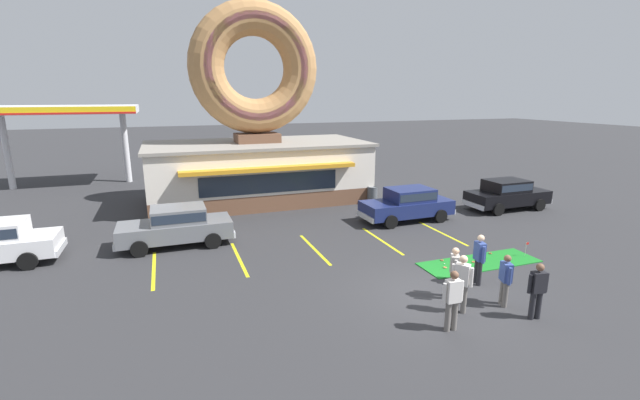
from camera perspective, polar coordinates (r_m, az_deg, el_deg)
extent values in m
plane|color=#2D2D30|center=(13.93, 14.84, -12.06)|extent=(160.00, 160.00, 0.00)
cube|color=brown|center=(25.29, -8.15, 1.07)|extent=(12.00, 6.00, 0.90)
cube|color=silver|center=(24.99, -8.27, 4.65)|extent=(12.00, 6.00, 2.30)
cube|color=gray|center=(24.82, -8.37, 7.45)|extent=(12.30, 6.30, 0.16)
cube|color=orange|center=(21.76, -6.50, 4.15)|extent=(9.00, 0.60, 0.20)
cube|color=#232D3D|center=(22.18, -6.62, 2.23)|extent=(7.20, 0.03, 1.00)
cube|color=brown|center=(24.79, -8.40, 8.21)|extent=(2.40, 1.80, 0.50)
torus|color=#B27F4C|center=(24.72, -8.72, 17.01)|extent=(7.10, 1.90, 7.10)
torus|color=#D8728C|center=(24.30, -8.51, 17.07)|extent=(6.24, 1.05, 6.24)
cube|color=#197523|center=(16.85, 20.49, -7.80)|extent=(4.54, 1.45, 0.03)
torus|color=#D17F47|center=(15.91, 16.32, -8.63)|extent=(0.13, 0.13, 0.04)
torus|color=brown|center=(17.50, 21.03, -6.93)|extent=(0.13, 0.13, 0.04)
torus|color=brown|center=(17.83, 21.77, -6.62)|extent=(0.13, 0.13, 0.04)
torus|color=#D17F47|center=(16.73, 19.78, -7.77)|extent=(0.13, 0.13, 0.04)
torus|color=brown|center=(17.36, 23.68, -7.35)|extent=(0.13, 0.13, 0.04)
torus|color=brown|center=(16.54, 15.95, -7.73)|extent=(0.13, 0.13, 0.04)
sphere|color=white|center=(16.22, 16.26, -8.17)|extent=(0.04, 0.04, 0.04)
cylinder|color=silver|center=(18.01, 25.73, -5.94)|extent=(0.01, 0.01, 0.55)
cube|color=red|center=(17.98, 25.94, -5.24)|extent=(0.12, 0.01, 0.08)
cube|color=slate|center=(18.32, -18.68, -3.78)|extent=(4.40, 1.77, 0.68)
cube|color=slate|center=(18.15, -18.36, -1.82)|extent=(2.10, 1.57, 0.60)
cube|color=#232D3D|center=(18.14, -18.37, -1.76)|extent=(2.02, 1.59, 0.36)
cube|color=silver|center=(18.51, -25.55, -5.04)|extent=(0.10, 1.67, 0.24)
cube|color=silver|center=(18.55, -11.73, -3.89)|extent=(0.10, 1.67, 0.24)
cylinder|color=black|center=(17.63, -22.95, -6.02)|extent=(0.64, 0.22, 0.64)
cylinder|color=black|center=(19.30, -22.74, -4.32)|extent=(0.64, 0.22, 0.64)
cylinder|color=black|center=(17.65, -14.07, -5.28)|extent=(0.64, 0.22, 0.64)
cylinder|color=black|center=(19.32, -14.65, -3.65)|extent=(0.64, 0.22, 0.64)
cube|color=navy|center=(21.19, 11.46, -0.97)|extent=(4.43, 1.83, 0.68)
cube|color=navy|center=(21.12, 11.89, 0.74)|extent=(2.13, 1.60, 0.60)
cube|color=#232D3D|center=(21.12, 11.89, 0.80)|extent=(2.04, 1.62, 0.36)
cube|color=silver|center=(20.18, 6.05, -2.23)|extent=(0.13, 1.67, 0.24)
cube|color=silver|center=(22.50, 16.24, -1.03)|extent=(0.13, 1.67, 0.24)
cylinder|color=black|center=(19.87, 9.42, -2.89)|extent=(0.64, 0.23, 0.64)
cylinder|color=black|center=(21.34, 7.06, -1.64)|extent=(0.64, 0.23, 0.64)
cylinder|color=black|center=(21.34, 15.77, -2.07)|extent=(0.64, 0.23, 0.64)
cylinder|color=black|center=(22.72, 13.15, -0.95)|extent=(0.64, 0.23, 0.64)
cube|color=silver|center=(18.83, -31.24, -5.41)|extent=(0.12, 1.67, 0.24)
cylinder|color=black|center=(18.26, -34.40, -6.72)|extent=(0.64, 0.23, 0.64)
cylinder|color=black|center=(19.88, -33.15, -5.03)|extent=(0.64, 0.23, 0.64)
cube|color=black|center=(24.98, 23.70, 0.36)|extent=(4.40, 1.77, 0.68)
cube|color=black|center=(24.75, 23.59, 1.77)|extent=(2.10, 1.56, 0.60)
cube|color=#232D3D|center=(24.74, 23.60, 1.82)|extent=(2.02, 1.59, 0.36)
cube|color=silver|center=(26.59, 27.16, 0.23)|extent=(0.10, 1.67, 0.24)
cube|color=silver|center=(23.57, 19.69, -0.62)|extent=(0.10, 1.67, 0.24)
cylinder|color=black|center=(26.60, 24.49, 0.29)|extent=(0.64, 0.22, 0.64)
cylinder|color=black|center=(25.41, 27.22, -0.59)|extent=(0.64, 0.22, 0.64)
cylinder|color=black|center=(24.79, 19.95, -0.20)|extent=(0.64, 0.22, 0.64)
cylinder|color=black|center=(23.52, 22.66, -1.17)|extent=(0.64, 0.22, 0.64)
cylinder|color=slate|center=(13.68, 23.46, -11.51)|extent=(0.15, 0.15, 0.77)
cylinder|color=slate|center=(13.84, 23.13, -11.17)|extent=(0.15, 0.15, 0.77)
cube|color=#33478C|center=(13.51, 23.57, -8.79)|extent=(0.35, 0.44, 0.56)
cylinder|color=#33478C|center=(13.31, 23.98, -9.30)|extent=(0.10, 0.10, 0.52)
cylinder|color=#33478C|center=(13.73, 23.14, -8.51)|extent=(0.10, 0.10, 0.52)
sphere|color=brown|center=(13.36, 23.74, -7.15)|extent=(0.21, 0.21, 0.21)
cylinder|color=slate|center=(12.93, 18.65, -12.41)|extent=(0.15, 0.15, 0.83)
cylinder|color=slate|center=(12.97, 17.77, -12.26)|extent=(0.15, 0.15, 0.83)
cube|color=silver|center=(12.65, 18.45, -9.39)|extent=(0.42, 0.45, 0.61)
cylinder|color=silver|center=(12.62, 19.56, -9.70)|extent=(0.10, 0.10, 0.56)
cylinder|color=silver|center=(12.72, 17.34, -9.34)|extent=(0.10, 0.10, 0.56)
sphere|color=beige|center=(12.49, 18.61, -7.51)|extent=(0.22, 0.22, 0.22)
cylinder|color=#232328|center=(14.82, 20.48, -9.14)|extent=(0.15, 0.15, 0.82)
cylinder|color=#232328|center=(14.98, 20.12, -8.86)|extent=(0.15, 0.15, 0.82)
cube|color=#33478C|center=(14.65, 20.53, -6.43)|extent=(0.32, 0.42, 0.60)
cylinder|color=#33478C|center=(14.46, 20.98, -6.87)|extent=(0.10, 0.10, 0.55)
cylinder|color=#33478C|center=(14.87, 20.07, -6.22)|extent=(0.10, 0.10, 0.55)
sphere|color=beige|center=(14.51, 20.67, -4.79)|extent=(0.22, 0.22, 0.22)
cylinder|color=#232328|center=(13.31, 26.42, -12.50)|extent=(0.15, 0.15, 0.79)
cylinder|color=#232328|center=(13.42, 27.12, -12.35)|extent=(0.15, 0.15, 0.79)
cube|color=black|center=(13.09, 27.10, -9.72)|extent=(0.41, 0.30, 0.58)
cylinder|color=black|center=(12.96, 26.19, -10.00)|extent=(0.10, 0.10, 0.53)
cylinder|color=black|center=(13.25, 27.96, -9.68)|extent=(0.10, 0.10, 0.53)
sphere|color=brown|center=(12.94, 27.31, -7.98)|extent=(0.21, 0.21, 0.21)
cylinder|color=slate|center=(11.91, 16.67, -14.66)|extent=(0.15, 0.15, 0.81)
cylinder|color=slate|center=(12.01, 17.49, -14.46)|extent=(0.15, 0.15, 0.81)
cube|color=silver|center=(11.65, 17.33, -11.50)|extent=(0.39, 0.26, 0.60)
cylinder|color=silver|center=(11.53, 16.27, -11.85)|extent=(0.10, 0.10, 0.55)
cylinder|color=silver|center=(11.80, 18.35, -11.41)|extent=(0.10, 0.10, 0.55)
sphere|color=brown|center=(11.48, 17.49, -9.52)|extent=(0.22, 0.22, 0.22)
cylinder|color=#232328|center=(13.63, 17.36, -11.01)|extent=(0.15, 0.15, 0.78)
cylinder|color=#232328|center=(13.82, 17.28, -10.66)|extent=(0.15, 0.15, 0.78)
cube|color=gray|center=(13.46, 17.52, -8.20)|extent=(0.40, 0.45, 0.57)
cylinder|color=gray|center=(13.24, 17.62, -8.71)|extent=(0.10, 0.10, 0.53)
cylinder|color=gray|center=(13.70, 17.41, -7.92)|extent=(0.10, 0.10, 0.53)
sphere|color=tan|center=(13.31, 17.65, -6.51)|extent=(0.21, 0.21, 0.21)
cylinder|color=#51565B|center=(24.22, 6.99, 0.60)|extent=(0.56, 0.56, 0.95)
torus|color=#303437|center=(24.12, 7.02, 1.70)|extent=(0.57, 0.57, 0.05)
cylinder|color=silver|center=(34.12, -36.27, 5.15)|extent=(0.40, 0.40, 4.80)
cylinder|color=silver|center=(32.85, -24.47, 6.35)|extent=(0.40, 0.40, 4.80)
cube|color=silver|center=(33.13, -31.05, 10.30)|extent=(9.00, 4.40, 0.50)
cube|color=yellow|center=(30.95, -31.80, 10.09)|extent=(9.00, 0.04, 0.44)
cube|color=red|center=(30.93, -31.77, 9.78)|extent=(9.00, 0.04, 0.12)
cube|color=yellow|center=(16.32, -21.29, -8.62)|extent=(0.12, 3.60, 0.01)
cube|color=yellow|center=(16.46, -10.73, -7.69)|extent=(0.12, 3.60, 0.01)
cube|color=yellow|center=(17.14, -0.73, -6.56)|extent=(0.12, 3.60, 0.01)
cube|color=yellow|center=(18.28, 8.22, -5.38)|extent=(0.12, 3.60, 0.01)
cube|color=yellow|center=(19.82, 15.92, -4.25)|extent=(0.12, 3.60, 0.01)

